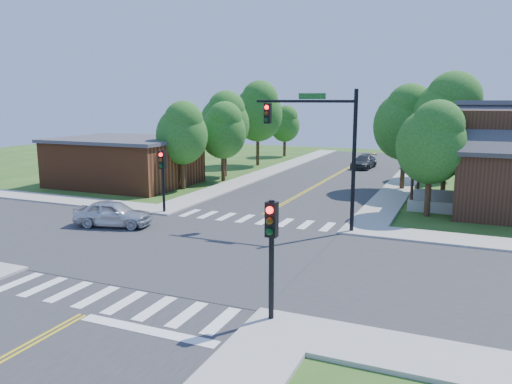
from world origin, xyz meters
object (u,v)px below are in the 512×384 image
at_px(signal_pole_se, 271,238).
at_px(car_dgrey, 364,162).
at_px(signal_mast_ne, 321,137).
at_px(car_silver, 113,214).
at_px(signal_pole_nw, 163,169).

xyz_separation_m(signal_pole_se, car_dgrey, (-4.13, 35.52, -2.03)).
distance_m(signal_pole_se, car_dgrey, 35.81).
xyz_separation_m(signal_mast_ne, car_dgrey, (-2.44, 24.31, -4.21)).
distance_m(car_silver, car_dgrey, 29.07).
xyz_separation_m(signal_mast_ne, car_silver, (-10.25, -3.70, -4.15)).
distance_m(signal_pole_se, car_silver, 14.24).
relative_size(signal_pole_se, car_silver, 0.87).
xyz_separation_m(signal_pole_se, car_silver, (-11.94, 7.51, -1.96)).
height_order(signal_pole_nw, car_dgrey, signal_pole_nw).
bearing_deg(car_dgrey, signal_pole_nw, -102.36).
height_order(signal_pole_se, car_dgrey, signal_pole_se).
bearing_deg(signal_pole_nw, signal_mast_ne, 0.07).
bearing_deg(signal_pole_se, car_silver, 147.82).
distance_m(signal_pole_se, signal_pole_nw, 15.84).
xyz_separation_m(signal_mast_ne, signal_pole_nw, (-9.51, -0.01, -2.19)).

